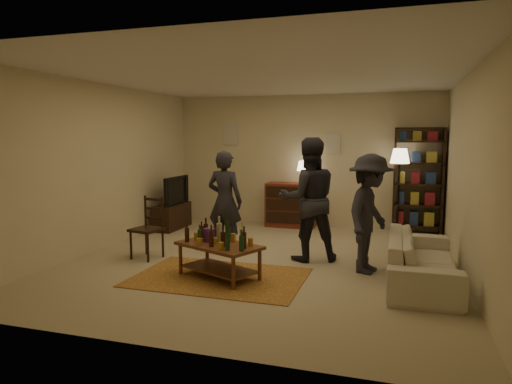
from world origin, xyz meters
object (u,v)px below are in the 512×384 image
at_px(coffee_table, 219,247).
at_px(dining_chair, 149,225).
at_px(dresser, 291,204).
at_px(bookshelf, 418,180).
at_px(person_by_sofa, 369,214).
at_px(sofa, 422,259).
at_px(person_right, 309,199).
at_px(person_left, 225,201).
at_px(floor_lamp, 400,162).
at_px(tv_stand, 172,210).

bearing_deg(coffee_table, dining_chair, 155.34).
xyz_separation_m(dresser, bookshelf, (2.44, 0.07, 0.56)).
bearing_deg(bookshelf, person_by_sofa, -103.84).
relative_size(bookshelf, sofa, 0.97).
height_order(dining_chair, person_right, person_right).
bearing_deg(person_by_sofa, person_left, 91.40).
xyz_separation_m(sofa, person_left, (-2.97, 0.82, 0.51)).
bearing_deg(person_right, floor_lamp, -141.36).
xyz_separation_m(bookshelf, person_by_sofa, (-0.72, -2.91, -0.23)).
bearing_deg(person_left, tv_stand, -33.43).
distance_m(sofa, person_right, 1.81).
height_order(dresser, bookshelf, bookshelf).
relative_size(coffee_table, person_right, 0.68).
xyz_separation_m(dresser, person_left, (-0.57, -2.30, 0.34)).
xyz_separation_m(coffee_table, person_by_sofa, (1.84, 0.83, 0.40)).
relative_size(bookshelf, person_left, 1.24).
xyz_separation_m(coffee_table, dresser, (0.12, 3.68, 0.07)).
height_order(tv_stand, floor_lamp, floor_lamp).
bearing_deg(person_right, dining_chair, -9.25).
distance_m(person_left, person_by_sofa, 2.36).
height_order(tv_stand, person_left, person_left).
height_order(dresser, floor_lamp, floor_lamp).
relative_size(tv_stand, person_right, 0.58).
distance_m(bookshelf, person_by_sofa, 3.01).
height_order(dining_chair, sofa, dining_chair).
height_order(dresser, person_right, person_right).
relative_size(person_left, person_by_sofa, 1.01).
xyz_separation_m(floor_lamp, sofa, (0.29, -3.05, -1.07)).
distance_m(tv_stand, person_left, 2.22).
height_order(floor_lamp, person_right, person_right).
relative_size(dresser, person_by_sofa, 0.84).
bearing_deg(person_by_sofa, floor_lamp, 7.12).
distance_m(tv_stand, floor_lamp, 4.54).
distance_m(coffee_table, dresser, 3.68).
bearing_deg(coffee_table, floor_lamp, 58.41).
distance_m(tv_stand, person_right, 3.48).
height_order(floor_lamp, person_left, floor_lamp).
relative_size(coffee_table, person_left, 0.77).
relative_size(coffee_table, tv_stand, 1.18).
bearing_deg(person_by_sofa, coffee_table, 129.13).
bearing_deg(floor_lamp, sofa, -84.49).
xyz_separation_m(dresser, person_by_sofa, (1.72, -2.85, 0.33)).
distance_m(tv_stand, bookshelf, 4.84).
relative_size(floor_lamp, person_left, 1.00).
distance_m(floor_lamp, sofa, 3.25).
xyz_separation_m(dining_chair, sofa, (3.92, -0.08, -0.19)).
distance_m(dining_chair, floor_lamp, 4.77).
distance_m(dining_chair, person_by_sofa, 3.26).
bearing_deg(floor_lamp, person_by_sofa, -97.73).
distance_m(sofa, person_left, 3.12).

